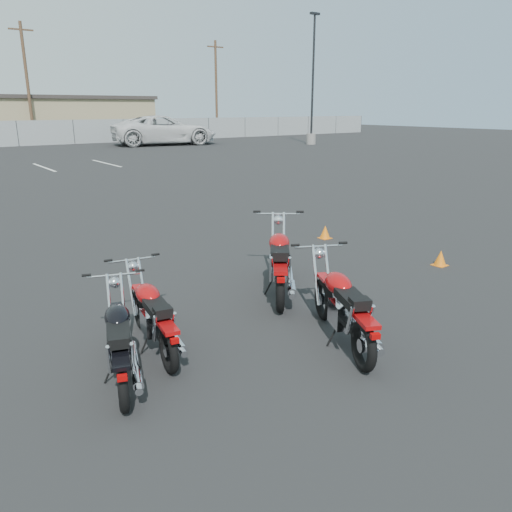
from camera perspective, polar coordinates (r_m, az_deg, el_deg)
ground at (r=6.87m, az=1.61°, el=-6.65°), size 120.00×120.00×0.00m
motorcycle_front_red at (r=5.91m, az=-11.67°, el=-6.73°), size 0.72×1.82×0.89m
motorcycle_second_black at (r=5.37m, az=-15.26°, el=-9.44°), size 0.97×1.80×0.89m
motorcycle_third_red at (r=6.01m, az=9.91°, el=-5.79°), size 1.24×1.95×0.98m
motorcycle_rear_red at (r=7.48m, az=2.75°, el=-0.73°), size 1.66×1.96×1.06m
training_cone_near at (r=10.84m, az=7.90°, el=2.74°), size 0.24×0.24×0.28m
training_cone_far at (r=9.47m, az=20.33°, el=-0.21°), size 0.23×0.23×0.28m
light_pole_east at (r=39.12m, az=6.40°, el=15.96°), size 0.80×0.70×9.18m
tan_building_east at (r=50.91m, az=-21.01°, el=14.62°), size 14.40×9.40×3.70m
utility_pole_c at (r=45.12m, az=-24.68°, el=17.72°), size 1.80×0.24×9.00m
utility_pole_d at (r=52.95m, az=-4.57°, el=18.73°), size 1.80×0.24×9.00m
white_van at (r=39.00m, az=-10.46°, el=14.87°), size 5.25×9.41×3.38m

